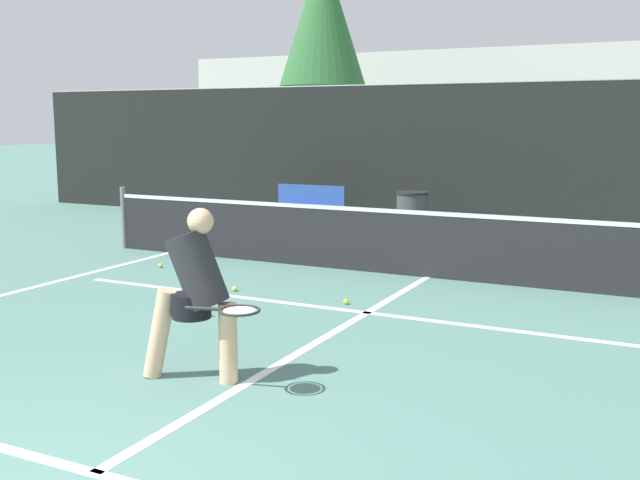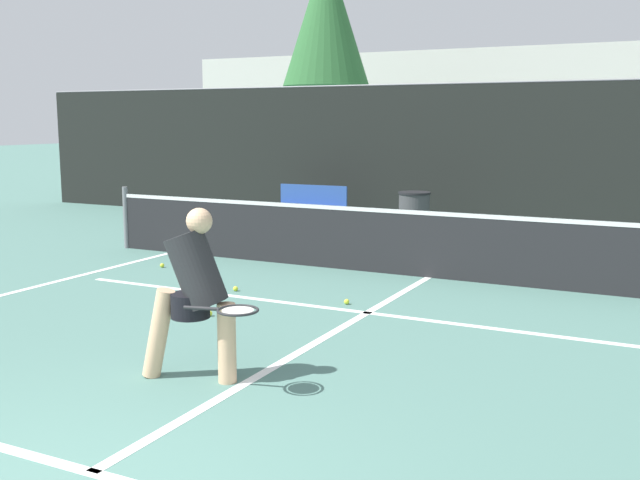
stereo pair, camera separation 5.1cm
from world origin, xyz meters
name	(u,v)px [view 1 (the left image)]	position (x,y,z in m)	size (l,w,h in m)	color
court_baseline_near	(95,473)	(0.00, 0.67, 0.00)	(11.00, 0.10, 0.01)	white
court_service_line	(367,313)	(0.00, 5.12, 0.00)	(8.25, 0.10, 0.01)	white
court_center_mark	(324,338)	(0.00, 3.99, 0.00)	(0.10, 6.65, 0.01)	white
court_sideline_left	(11,293)	(-4.51, 3.99, 0.00)	(0.10, 7.65, 0.01)	white
net	(428,242)	(0.00, 7.32, 0.51)	(11.09, 0.09, 1.07)	slate
fence_back	(508,158)	(0.00, 12.21, 1.47)	(24.00, 0.06, 2.95)	black
player_practicing	(196,289)	(-0.42, 2.38, 0.80)	(1.23, 0.55, 1.50)	#DBAD84
tennis_ball_scattered_0	(209,314)	(-1.55, 4.17, 0.03)	(0.07, 0.07, 0.07)	#D1E033
tennis_ball_scattered_1	(160,266)	(-3.84, 6.19, 0.03)	(0.07, 0.07, 0.07)	#D1E033
tennis_ball_scattered_2	(235,289)	(-1.98, 5.37, 0.03)	(0.07, 0.07, 0.07)	#D1E033
tennis_ball_scattered_4	(183,318)	(-1.70, 3.87, 0.03)	(0.07, 0.07, 0.07)	#D1E033
tennis_ball_scattered_6	(346,302)	(-0.39, 5.38, 0.03)	(0.07, 0.07, 0.07)	#D1E033
courtside_bench	(309,204)	(-3.85, 11.12, 0.47)	(1.54, 0.42, 0.86)	#2D519E
trash_bin	(412,214)	(-1.49, 10.87, 0.43)	(0.62, 0.62, 0.85)	#3F3F42
parked_car	(470,185)	(-1.55, 15.23, 0.64)	(1.80, 4.53, 1.52)	silver
tree_west	(323,17)	(-8.58, 21.38, 5.71)	(3.04, 3.04, 8.10)	brown
building_far	(602,112)	(0.00, 28.40, 2.51)	(36.00, 2.40, 5.01)	beige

